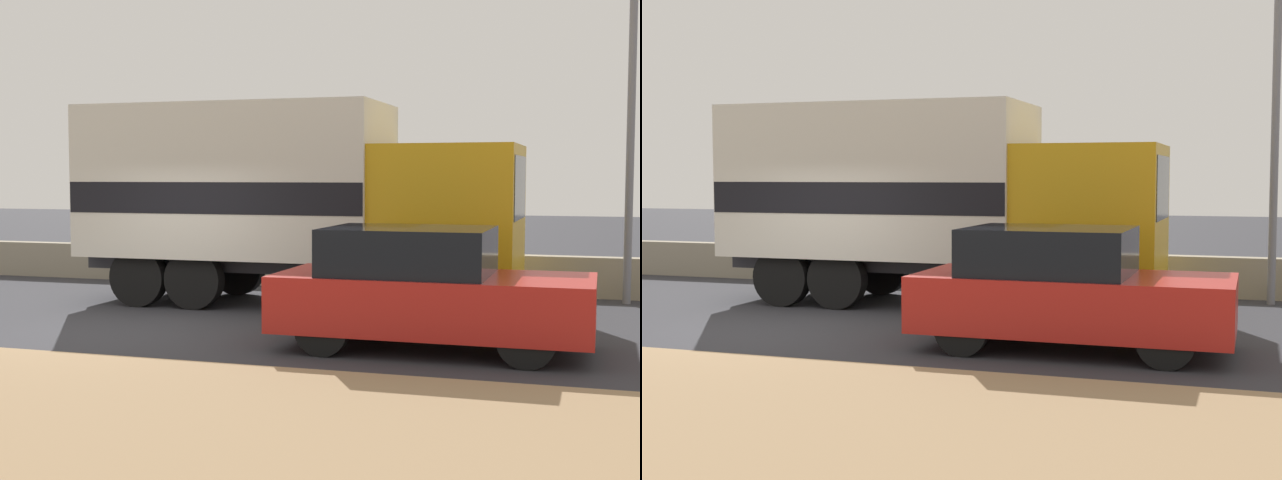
# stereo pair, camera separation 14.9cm
# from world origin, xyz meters

# --- Properties ---
(ground_plane) EXTENTS (80.00, 80.00, 0.00)m
(ground_plane) POSITION_xyz_m (0.00, 0.00, 0.00)
(ground_plane) COLOR #2D2D33
(stone_wall_backdrop) EXTENTS (60.00, 0.35, 0.76)m
(stone_wall_backdrop) POSITION_xyz_m (0.00, 5.73, 0.38)
(stone_wall_backdrop) COLOR gray
(stone_wall_backdrop) RESTS_ON ground_plane
(street_lamp) EXTENTS (0.56, 0.28, 6.27)m
(street_lamp) POSITION_xyz_m (7.11, 5.09, 3.68)
(street_lamp) COLOR slate
(street_lamp) RESTS_ON ground_plane
(box_truck) EXTENTS (7.60, 2.44, 3.51)m
(box_truck) POSITION_xyz_m (1.28, 3.16, 1.93)
(box_truck) COLOR gold
(box_truck) RESTS_ON ground_plane
(car_hatchback) EXTENTS (4.07, 1.87, 1.60)m
(car_hatchback) POSITION_xyz_m (4.50, -0.11, 0.80)
(car_hatchback) COLOR #B21E19
(car_hatchback) RESTS_ON ground_plane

